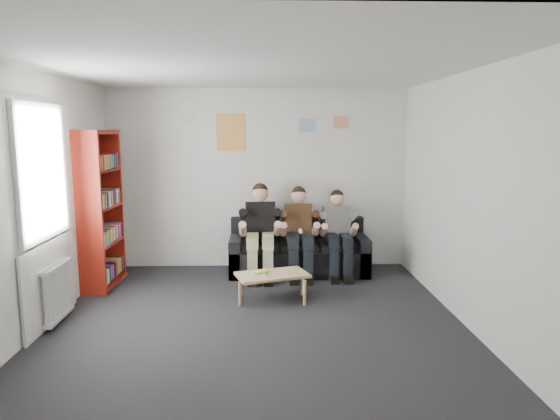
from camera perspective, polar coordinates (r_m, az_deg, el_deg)
name	(u,v)px	position (r m, az deg, el deg)	size (l,w,h in m)	color
room_shell	(255,202)	(5.11, -2.88, 0.91)	(5.00, 5.00, 5.00)	black
sofa	(298,253)	(7.42, 2.10, -4.97)	(2.00, 0.82, 0.77)	black
bookshelf	(102,209)	(7.04, -19.69, 0.09)	(0.31, 0.94, 2.08)	maroon
coffee_table	(272,277)	(6.17, -0.89, -7.64)	(0.86, 0.47, 0.34)	#DBA67E
game_cases	(260,273)	(6.14, -2.34, -7.16)	(0.20, 0.17, 0.04)	silver
person_left	(260,232)	(7.13, -2.27, -2.51)	(0.43, 0.92, 1.33)	black
person_middle	(299,233)	(7.15, 2.22, -2.62)	(0.40, 0.86, 1.28)	#4E361A
person_right	(338,234)	(7.22, 6.65, -2.71)	(0.38, 0.81, 1.23)	silver
radiator	(57,292)	(5.97, -24.10, -8.53)	(0.10, 0.64, 0.60)	silver
window	(46,230)	(5.84, -25.20, -2.12)	(0.05, 1.30, 2.36)	white
poster_large	(231,132)	(7.57, -5.65, 8.81)	(0.42, 0.01, 0.55)	#DBC04D
poster_blue	(308,126)	(7.58, 3.17, 9.60)	(0.25, 0.01, 0.20)	#3E7DD4
poster_pink	(341,122)	(7.64, 6.97, 9.92)	(0.22, 0.01, 0.18)	#E44791
poster_sign	(190,119)	(7.63, -10.25, 10.22)	(0.20, 0.01, 0.14)	silver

